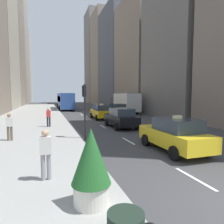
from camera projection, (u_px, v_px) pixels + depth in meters
sidewalk_left at (33, 115)px, 28.55m from camera, size 8.00×66.00×0.15m
lane_markings at (105, 116)px, 27.71m from camera, size 5.72×56.00×0.01m
building_row_right at (124, 52)px, 45.91m from camera, size 6.00×75.10×32.70m
taxi_lead at (117, 110)px, 27.13m from camera, size 2.02×4.40×1.87m
taxi_second at (174, 134)px, 10.30m from camera, size 2.02×4.40×1.87m
taxi_third at (101, 112)px, 24.18m from camera, size 2.02×4.40×1.87m
sedan_black_near at (121, 118)px, 17.78m from camera, size 2.02×4.59×1.74m
city_bus at (65, 101)px, 40.19m from camera, size 2.80×11.61×3.25m
box_truck at (124, 102)px, 32.15m from camera, size 2.58×8.40×3.15m
planter_with_shrub at (91, 165)px, 4.96m from camera, size 1.00×1.00×1.95m
pedestrian_near_curb at (46, 152)px, 6.42m from camera, size 0.36×0.22×1.65m
pedestrian_mid_block at (10, 125)px, 12.04m from camera, size 0.36×0.22×1.65m
pedestrian_far_walking at (48, 116)px, 17.31m from camera, size 0.36×0.22×1.65m
traffic_light_pole at (84, 103)px, 12.73m from camera, size 0.24×0.42×3.60m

